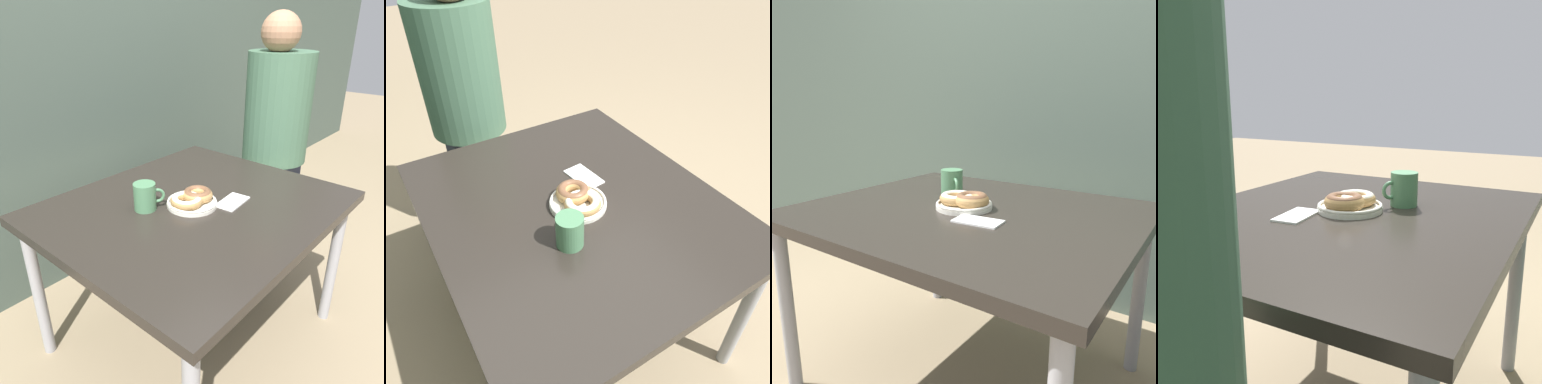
% 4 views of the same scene
% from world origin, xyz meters
% --- Properties ---
extents(dining_table, '(1.15, 0.98, 0.70)m').
position_xyz_m(dining_table, '(0.00, 0.26, 0.64)').
color(dining_table, '#28231E').
rests_on(dining_table, ground_plane).
extents(donut_plate, '(0.23, 0.20, 0.06)m').
position_xyz_m(donut_plate, '(-0.02, 0.25, 0.73)').
color(donut_plate, silver).
rests_on(donut_plate, dining_table).
extents(coffee_mug, '(0.11, 0.10, 0.11)m').
position_xyz_m(coffee_mug, '(-0.16, 0.37, 0.76)').
color(coffee_mug, '#4C7F56').
rests_on(coffee_mug, dining_table).
extents(napkin, '(0.16, 0.10, 0.01)m').
position_xyz_m(napkin, '(0.11, 0.15, 0.70)').
color(napkin, white).
rests_on(napkin, dining_table).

